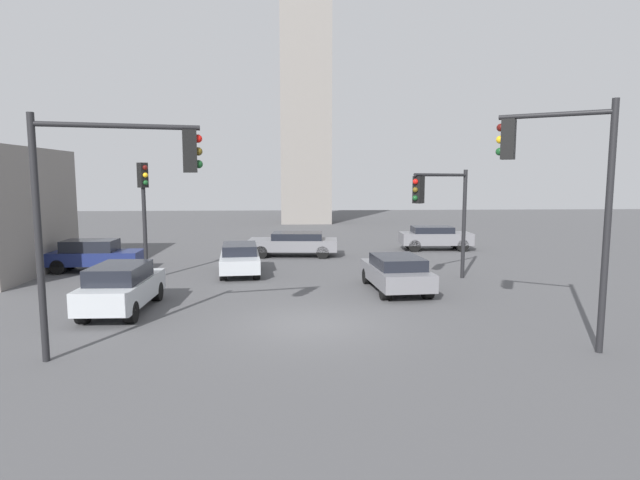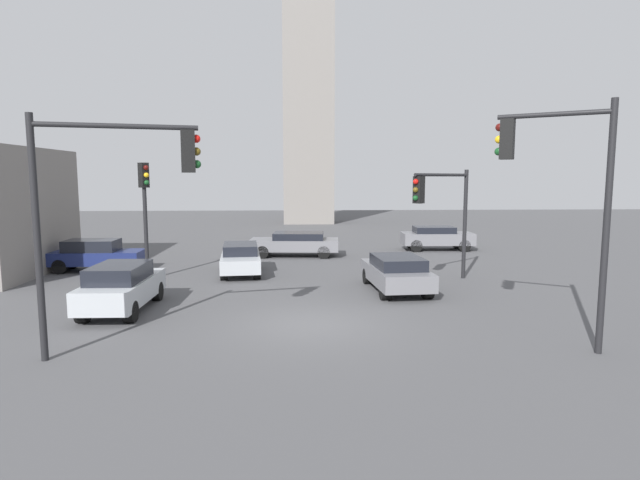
{
  "view_description": "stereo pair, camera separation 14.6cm",
  "coord_description": "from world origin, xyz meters",
  "px_view_note": "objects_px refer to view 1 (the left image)",
  "views": [
    {
      "loc": [
        -0.59,
        -14.44,
        4.2
      ],
      "look_at": [
        0.47,
        3.91,
        1.96
      ],
      "focal_mm": 28.92,
      "sensor_mm": 36.0,
      "label": 1
    },
    {
      "loc": [
        -0.44,
        -14.45,
        4.2
      ],
      "look_at": [
        0.47,
        3.91,
        1.96
      ],
      "focal_mm": 28.92,
      "sensor_mm": 36.0,
      "label": 2
    }
  ],
  "objects_px": {
    "traffic_light_0": "(441,202)",
    "traffic_light_2": "(144,198)",
    "traffic_light_1": "(559,179)",
    "traffic_light_3": "(113,186)",
    "car_0": "(94,255)",
    "car_3": "(294,243)",
    "car_4": "(122,287)",
    "car_2": "(396,272)",
    "car_5": "(240,258)",
    "car_1": "(435,237)"
  },
  "relations": [
    {
      "from": "traffic_light_2",
      "to": "car_4",
      "type": "bearing_deg",
      "value": -40.63
    },
    {
      "from": "traffic_light_2",
      "to": "car_5",
      "type": "bearing_deg",
      "value": 59.96
    },
    {
      "from": "traffic_light_2",
      "to": "car_0",
      "type": "distance_m",
      "value": 4.47
    },
    {
      "from": "traffic_light_0",
      "to": "car_5",
      "type": "relative_size",
      "value": 1.09
    },
    {
      "from": "traffic_light_1",
      "to": "car_3",
      "type": "bearing_deg",
      "value": -34.59
    },
    {
      "from": "traffic_light_1",
      "to": "car_4",
      "type": "bearing_deg",
      "value": 14.18
    },
    {
      "from": "car_5",
      "to": "car_0",
      "type": "bearing_deg",
      "value": -104.11
    },
    {
      "from": "car_0",
      "to": "car_3",
      "type": "relative_size",
      "value": 0.83
    },
    {
      "from": "traffic_light_2",
      "to": "traffic_light_3",
      "type": "xyz_separation_m",
      "value": [
        1.87,
        -9.14,
        0.65
      ]
    },
    {
      "from": "car_2",
      "to": "car_5",
      "type": "relative_size",
      "value": 1.0
    },
    {
      "from": "traffic_light_1",
      "to": "car_5",
      "type": "bearing_deg",
      "value": -16.79
    },
    {
      "from": "traffic_light_1",
      "to": "car_5",
      "type": "xyz_separation_m",
      "value": [
        -8.75,
        10.25,
        -3.48
      ]
    },
    {
      "from": "car_2",
      "to": "car_3",
      "type": "height_order",
      "value": "car_2"
    },
    {
      "from": "car_0",
      "to": "car_3",
      "type": "xyz_separation_m",
      "value": [
        9.02,
        3.94,
        -0.04
      ]
    },
    {
      "from": "car_3",
      "to": "traffic_light_0",
      "type": "bearing_deg",
      "value": 131.46
    },
    {
      "from": "traffic_light_0",
      "to": "car_5",
      "type": "xyz_separation_m",
      "value": [
        -8.12,
        2.63,
        -2.56
      ]
    },
    {
      "from": "traffic_light_3",
      "to": "car_0",
      "type": "height_order",
      "value": "traffic_light_3"
    },
    {
      "from": "traffic_light_1",
      "to": "traffic_light_2",
      "type": "relative_size",
      "value": 1.25
    },
    {
      "from": "car_2",
      "to": "car_4",
      "type": "height_order",
      "value": "car_4"
    },
    {
      "from": "car_2",
      "to": "car_4",
      "type": "bearing_deg",
      "value": 100.63
    },
    {
      "from": "traffic_light_2",
      "to": "car_1",
      "type": "height_order",
      "value": "traffic_light_2"
    },
    {
      "from": "car_3",
      "to": "car_4",
      "type": "xyz_separation_m",
      "value": [
        -5.48,
        -11.21,
        0.09
      ]
    },
    {
      "from": "traffic_light_0",
      "to": "car_4",
      "type": "relative_size",
      "value": 1.12
    },
    {
      "from": "car_4",
      "to": "car_1",
      "type": "bearing_deg",
      "value": -45.22
    },
    {
      "from": "traffic_light_1",
      "to": "traffic_light_2",
      "type": "distance_m",
      "value": 15.42
    },
    {
      "from": "traffic_light_2",
      "to": "traffic_light_3",
      "type": "relative_size",
      "value": 0.85
    },
    {
      "from": "traffic_light_0",
      "to": "car_1",
      "type": "relative_size",
      "value": 1.1
    },
    {
      "from": "traffic_light_3",
      "to": "car_0",
      "type": "distance_m",
      "value": 12.7
    },
    {
      "from": "car_3",
      "to": "traffic_light_3",
      "type": "bearing_deg",
      "value": 78.82
    },
    {
      "from": "traffic_light_1",
      "to": "car_0",
      "type": "bearing_deg",
      "value": -3.45
    },
    {
      "from": "car_0",
      "to": "traffic_light_3",
      "type": "bearing_deg",
      "value": -67.44
    },
    {
      "from": "traffic_light_1",
      "to": "traffic_light_3",
      "type": "bearing_deg",
      "value": 33.11
    },
    {
      "from": "car_1",
      "to": "car_3",
      "type": "xyz_separation_m",
      "value": [
        -8.2,
        -1.91,
        -0.05
      ]
    },
    {
      "from": "traffic_light_1",
      "to": "car_0",
      "type": "distance_m",
      "value": 19.33
    },
    {
      "from": "car_4",
      "to": "traffic_light_3",
      "type": "bearing_deg",
      "value": -161.95
    },
    {
      "from": "car_0",
      "to": "car_5",
      "type": "relative_size",
      "value": 0.96
    },
    {
      "from": "car_0",
      "to": "car_4",
      "type": "height_order",
      "value": "car_4"
    },
    {
      "from": "car_0",
      "to": "car_5",
      "type": "xyz_separation_m",
      "value": [
        6.61,
        -0.98,
        -0.06
      ]
    },
    {
      "from": "car_3",
      "to": "car_5",
      "type": "height_order",
      "value": "car_5"
    },
    {
      "from": "car_2",
      "to": "car_5",
      "type": "bearing_deg",
      "value": 53.73
    },
    {
      "from": "car_0",
      "to": "car_5",
      "type": "distance_m",
      "value": 6.68
    },
    {
      "from": "traffic_light_0",
      "to": "traffic_light_2",
      "type": "height_order",
      "value": "traffic_light_2"
    },
    {
      "from": "traffic_light_0",
      "to": "traffic_light_2",
      "type": "distance_m",
      "value": 11.91
    },
    {
      "from": "traffic_light_1",
      "to": "car_4",
      "type": "relative_size",
      "value": 1.48
    },
    {
      "from": "car_2",
      "to": "car_3",
      "type": "xyz_separation_m",
      "value": [
        -3.73,
        8.76,
        -0.0
      ]
    },
    {
      "from": "traffic_light_1",
      "to": "car_0",
      "type": "relative_size",
      "value": 1.5
    },
    {
      "from": "car_0",
      "to": "traffic_light_0",
      "type": "bearing_deg",
      "value": -14.14
    },
    {
      "from": "car_1",
      "to": "car_3",
      "type": "height_order",
      "value": "car_1"
    },
    {
      "from": "car_2",
      "to": "car_3",
      "type": "relative_size",
      "value": 0.87
    },
    {
      "from": "traffic_light_3",
      "to": "car_1",
      "type": "relative_size",
      "value": 1.37
    }
  ]
}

